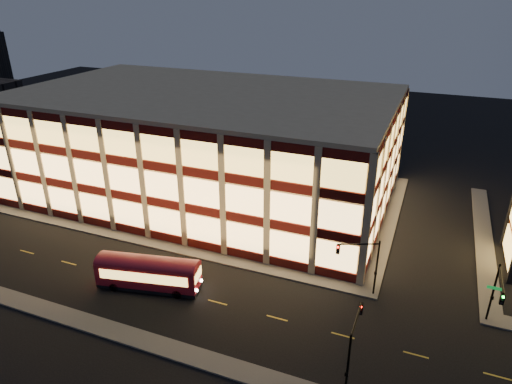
% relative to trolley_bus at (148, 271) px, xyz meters
% --- Properties ---
extents(ground, '(200.00, 200.00, 0.00)m').
position_rel_trolley_bus_xyz_m(ground, '(-2.71, 6.40, -1.90)').
color(ground, black).
rests_on(ground, ground).
extents(sidewalk_office_south, '(54.00, 2.00, 0.15)m').
position_rel_trolley_bus_xyz_m(sidewalk_office_south, '(-5.71, 7.40, -1.82)').
color(sidewalk_office_south, '#514F4C').
rests_on(sidewalk_office_south, ground).
extents(sidewalk_office_east, '(2.00, 30.00, 0.15)m').
position_rel_trolley_bus_xyz_m(sidewalk_office_east, '(20.29, 23.40, -1.82)').
color(sidewalk_office_east, '#514F4C').
rests_on(sidewalk_office_east, ground).
extents(sidewalk_tower_west, '(2.00, 30.00, 0.15)m').
position_rel_trolley_bus_xyz_m(sidewalk_tower_west, '(31.29, 23.40, -1.82)').
color(sidewalk_tower_west, '#514F4C').
rests_on(sidewalk_tower_west, ground).
extents(sidewalk_near, '(100.00, 2.00, 0.15)m').
position_rel_trolley_bus_xyz_m(sidewalk_near, '(-2.71, -6.60, -1.82)').
color(sidewalk_near, '#514F4C').
rests_on(sidewalk_near, ground).
extents(office_building, '(50.45, 30.45, 14.50)m').
position_rel_trolley_bus_xyz_m(office_building, '(-5.62, 23.31, 5.35)').
color(office_building, tan).
rests_on(office_building, ground).
extents(traffic_signal_far, '(3.79, 1.87, 6.00)m').
position_rel_trolley_bus_xyz_m(traffic_signal_far, '(19.50, 6.64, 2.21)').
color(traffic_signal_far, black).
rests_on(traffic_signal_far, ground).
extents(traffic_signal_right, '(1.20, 4.37, 6.00)m').
position_rel_trolley_bus_xyz_m(traffic_signal_right, '(30.79, 5.78, 2.20)').
color(traffic_signal_right, black).
rests_on(traffic_signal_right, ground).
extents(traffic_signal_near, '(0.32, 4.45, 6.00)m').
position_rel_trolley_bus_xyz_m(traffic_signal_near, '(20.79, -4.63, 2.23)').
color(traffic_signal_near, black).
rests_on(traffic_signal_near, ground).
extents(trolley_bus, '(10.41, 4.55, 3.42)m').
position_rel_trolley_bus_xyz_m(trolley_bus, '(0.00, 0.00, 0.00)').
color(trolley_bus, maroon).
rests_on(trolley_bus, ground).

